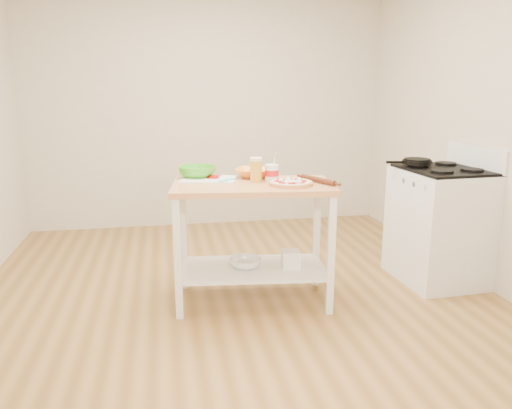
{
  "coord_description": "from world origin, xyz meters",
  "views": [
    {
      "loc": [
        -0.52,
        -3.46,
        1.58
      ],
      "look_at": [
        0.13,
        -0.02,
        0.75
      ],
      "focal_mm": 35.0,
      "sensor_mm": 36.0,
      "label": 1
    }
  ],
  "objects_px": {
    "knife": "(200,176)",
    "beer_pint": "(256,170)",
    "orange_bowl": "(254,173)",
    "shelf_bin": "(291,259)",
    "green_bowl": "(197,172)",
    "gas_stove": "(439,225)",
    "yogurt_tub": "(272,173)",
    "cutting_board": "(208,179)",
    "spatula": "(226,180)",
    "skillet": "(416,162)",
    "pizza": "(291,183)",
    "shelf_glass_bowl": "(246,263)",
    "prep_island": "(253,217)",
    "rolling_pin": "(318,180)"
  },
  "relations": [
    {
      "from": "orange_bowl",
      "to": "green_bowl",
      "type": "distance_m",
      "value": 0.43
    },
    {
      "from": "gas_stove",
      "to": "rolling_pin",
      "type": "bearing_deg",
      "value": -173.03
    },
    {
      "from": "skillet",
      "to": "knife",
      "type": "height_order",
      "value": "skillet"
    },
    {
      "from": "cutting_board",
      "to": "spatula",
      "type": "height_order",
      "value": "cutting_board"
    },
    {
      "from": "spatula",
      "to": "orange_bowl",
      "type": "xyz_separation_m",
      "value": [
        0.23,
        0.17,
        0.02
      ]
    },
    {
      "from": "spatula",
      "to": "green_bowl",
      "type": "bearing_deg",
      "value": 103.84
    },
    {
      "from": "cutting_board",
      "to": "yogurt_tub",
      "type": "distance_m",
      "value": 0.48
    },
    {
      "from": "gas_stove",
      "to": "green_bowl",
      "type": "distance_m",
      "value": 2.01
    },
    {
      "from": "skillet",
      "to": "beer_pint",
      "type": "bearing_deg",
      "value": -162.76
    },
    {
      "from": "gas_stove",
      "to": "skillet",
      "type": "bearing_deg",
      "value": 134.53
    },
    {
      "from": "pizza",
      "to": "shelf_glass_bowl",
      "type": "xyz_separation_m",
      "value": [
        -0.31,
        0.11,
        -0.62
      ]
    },
    {
      "from": "cutting_board",
      "to": "green_bowl",
      "type": "height_order",
      "value": "green_bowl"
    },
    {
      "from": "skillet",
      "to": "spatula",
      "type": "relative_size",
      "value": 2.81
    },
    {
      "from": "skillet",
      "to": "beer_pint",
      "type": "relative_size",
      "value": 2.09
    },
    {
      "from": "knife",
      "to": "yogurt_tub",
      "type": "distance_m",
      "value": 0.56
    },
    {
      "from": "prep_island",
      "to": "knife",
      "type": "xyz_separation_m",
      "value": [
        -0.36,
        0.27,
        0.27
      ]
    },
    {
      "from": "green_bowl",
      "to": "shelf_bin",
      "type": "relative_size",
      "value": 2.18
    },
    {
      "from": "spatula",
      "to": "shelf_bin",
      "type": "height_order",
      "value": "spatula"
    },
    {
      "from": "gas_stove",
      "to": "yogurt_tub",
      "type": "bearing_deg",
      "value": 179.36
    },
    {
      "from": "pizza",
      "to": "green_bowl",
      "type": "distance_m",
      "value": 0.75
    },
    {
      "from": "shelf_bin",
      "to": "cutting_board",
      "type": "bearing_deg",
      "value": 157.04
    },
    {
      "from": "knife",
      "to": "orange_bowl",
      "type": "height_order",
      "value": "orange_bowl"
    },
    {
      "from": "spatula",
      "to": "green_bowl",
      "type": "height_order",
      "value": "green_bowl"
    },
    {
      "from": "shelf_glass_bowl",
      "to": "shelf_bin",
      "type": "distance_m",
      "value": 0.34
    },
    {
      "from": "pizza",
      "to": "green_bowl",
      "type": "xyz_separation_m",
      "value": [
        -0.63,
        0.41,
        0.03
      ]
    },
    {
      "from": "skillet",
      "to": "knife",
      "type": "relative_size",
      "value": 1.39
    },
    {
      "from": "orange_bowl",
      "to": "shelf_bin",
      "type": "relative_size",
      "value": 2.12
    },
    {
      "from": "prep_island",
      "to": "yogurt_tub",
      "type": "distance_m",
      "value": 0.36
    },
    {
      "from": "green_bowl",
      "to": "shelf_bin",
      "type": "bearing_deg",
      "value": -28.21
    },
    {
      "from": "orange_bowl",
      "to": "shelf_bin",
      "type": "bearing_deg",
      "value": -52.67
    },
    {
      "from": "skillet",
      "to": "orange_bowl",
      "type": "bearing_deg",
      "value": -170.81
    },
    {
      "from": "gas_stove",
      "to": "knife",
      "type": "relative_size",
      "value": 4.12
    },
    {
      "from": "orange_bowl",
      "to": "beer_pint",
      "type": "bearing_deg",
      "value": -95.66
    },
    {
      "from": "orange_bowl",
      "to": "shelf_bin",
      "type": "xyz_separation_m",
      "value": [
        0.23,
        -0.3,
        -0.61
      ]
    },
    {
      "from": "pizza",
      "to": "shelf_glass_bowl",
      "type": "height_order",
      "value": "pizza"
    },
    {
      "from": "prep_island",
      "to": "beer_pint",
      "type": "relative_size",
      "value": 6.78
    },
    {
      "from": "gas_stove",
      "to": "cutting_board",
      "type": "relative_size",
      "value": 2.41
    },
    {
      "from": "prep_island",
      "to": "skillet",
      "type": "height_order",
      "value": "skillet"
    },
    {
      "from": "orange_bowl",
      "to": "shelf_glass_bowl",
      "type": "relative_size",
      "value": 1.17
    },
    {
      "from": "beer_pint",
      "to": "cutting_board",
      "type": "bearing_deg",
      "value": 156.4
    },
    {
      "from": "knife",
      "to": "beer_pint",
      "type": "bearing_deg",
      "value": -35.46
    },
    {
      "from": "beer_pint",
      "to": "prep_island",
      "type": "bearing_deg",
      "value": -124.12
    },
    {
      "from": "skillet",
      "to": "pizza",
      "type": "distance_m",
      "value": 1.23
    },
    {
      "from": "cutting_board",
      "to": "beer_pint",
      "type": "bearing_deg",
      "value": -9.66
    },
    {
      "from": "green_bowl",
      "to": "knife",
      "type": "bearing_deg",
      "value": -59.38
    },
    {
      "from": "prep_island",
      "to": "orange_bowl",
      "type": "relative_size",
      "value": 4.38
    },
    {
      "from": "prep_island",
      "to": "pizza",
      "type": "distance_m",
      "value": 0.38
    },
    {
      "from": "prep_island",
      "to": "orange_bowl",
      "type": "bearing_deg",
      "value": 77.87
    },
    {
      "from": "green_bowl",
      "to": "cutting_board",
      "type": "bearing_deg",
      "value": -55.07
    },
    {
      "from": "orange_bowl",
      "to": "green_bowl",
      "type": "xyz_separation_m",
      "value": [
        -0.43,
        0.05,
        0.01
      ]
    }
  ]
}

